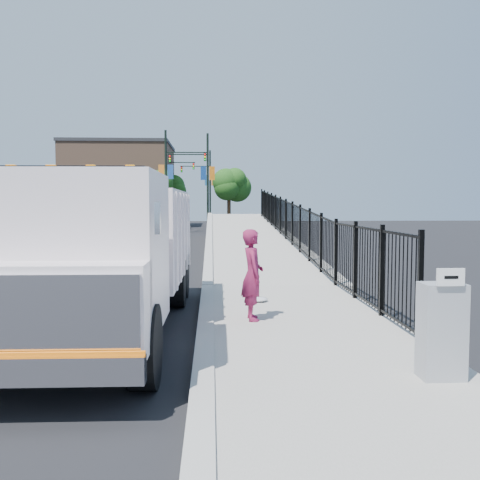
{
  "coord_description": "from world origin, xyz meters",
  "views": [
    {
      "loc": [
        0.12,
        -10.55,
        2.41
      ],
      "look_at": [
        0.79,
        2.0,
        1.53
      ],
      "focal_mm": 40.0,
      "sensor_mm": 36.0,
      "label": 1
    }
  ],
  "objects": [
    {
      "name": "ground",
      "position": [
        0.0,
        0.0,
        0.0
      ],
      "size": [
        120.0,
        120.0,
        0.0
      ],
      "primitive_type": "plane",
      "color": "black",
      "rests_on": "ground"
    },
    {
      "name": "sidewalk",
      "position": [
        1.93,
        -2.0,
        0.06
      ],
      "size": [
        3.55,
        12.0,
        0.12
      ],
      "primitive_type": "cube",
      "color": "#9E998E",
      "rests_on": "ground"
    },
    {
      "name": "curb",
      "position": [
        0.0,
        -2.0,
        0.08
      ],
      "size": [
        0.3,
        12.0,
        0.16
      ],
      "primitive_type": "cube",
      "color": "#ADAAA3",
      "rests_on": "ground"
    },
    {
      "name": "ramp",
      "position": [
        2.12,
        16.0,
        0.0
      ],
      "size": [
        3.95,
        24.06,
        3.19
      ],
      "primitive_type": "cube",
      "rotation": [
        0.06,
        0.0,
        0.0
      ],
      "color": "#9E998E",
      "rests_on": "ground"
    },
    {
      "name": "iron_fence",
      "position": [
        3.55,
        12.0,
        0.9
      ],
      "size": [
        0.1,
        28.0,
        1.8
      ],
      "primitive_type": "cube",
      "color": "black",
      "rests_on": "ground"
    },
    {
      "name": "truck",
      "position": [
        -1.87,
        -0.81,
        1.62
      ],
      "size": [
        2.87,
        8.46,
        2.89
      ],
      "rotation": [
        0.0,
        0.0,
        -0.01
      ],
      "color": "black",
      "rests_on": "ground"
    },
    {
      "name": "worker",
      "position": [
        0.91,
        -0.25,
        1.01
      ],
      "size": [
        0.48,
        0.68,
        1.78
      ],
      "primitive_type": "imported",
      "rotation": [
        0.0,
        0.0,
        1.65
      ],
      "color": "maroon",
      "rests_on": "sidewalk"
    },
    {
      "name": "utility_cabinet",
      "position": [
        3.1,
        -3.86,
        0.75
      ],
      "size": [
        0.55,
        0.4,
        1.25
      ],
      "primitive_type": "cube",
      "color": "gray",
      "rests_on": "sidewalk"
    },
    {
      "name": "arrow_sign",
      "position": [
        3.1,
        -4.08,
        1.48
      ],
      "size": [
        0.35,
        0.04,
        0.22
      ],
      "primitive_type": "cube",
      "color": "white",
      "rests_on": "utility_cabinet"
    },
    {
      "name": "debris",
      "position": [
        1.19,
        1.67,
        0.18
      ],
      "size": [
        0.45,
        0.45,
        0.11
      ],
      "primitive_type": "ellipsoid",
      "color": "silver",
      "rests_on": "sidewalk"
    },
    {
      "name": "light_pole_0",
      "position": [
        -3.11,
        31.41,
        4.36
      ],
      "size": [
        3.78,
        0.22,
        8.0
      ],
      "color": "black",
      "rests_on": "ground"
    },
    {
      "name": "light_pole_1",
      "position": [
        -0.49,
        33.13,
        4.36
      ],
      "size": [
        3.77,
        0.22,
        8.0
      ],
      "color": "black",
      "rests_on": "ground"
    },
    {
      "name": "light_pole_2",
      "position": [
        -4.35,
        41.88,
        4.36
      ],
      "size": [
        3.77,
        0.22,
        8.0
      ],
      "color": "black",
      "rests_on": "ground"
    },
    {
      "name": "light_pole_3",
      "position": [
        -0.34,
        47.16,
        4.36
      ],
      "size": [
        3.78,
        0.22,
        8.0
      ],
      "color": "black",
      "rests_on": "ground"
    },
    {
      "name": "tree_0",
      "position": [
        -4.26,
        36.38,
        3.92
      ],
      "size": [
        2.25,
        2.25,
        5.13
      ],
      "color": "#382314",
      "rests_on": "ground"
    },
    {
      "name": "tree_1",
      "position": [
        1.74,
        39.51,
        3.94
      ],
      "size": [
        2.48,
        2.48,
        5.24
      ],
      "color": "#382314",
      "rests_on": "ground"
    },
    {
      "name": "tree_2",
      "position": [
        -3.99,
        47.82,
        3.93
      ],
      "size": [
        2.42,
        2.42,
        5.21
      ],
      "color": "#382314",
      "rests_on": "ground"
    },
    {
      "name": "building",
      "position": [
        -9.0,
        44.0,
        4.0
      ],
      "size": [
        10.0,
        10.0,
        8.0
      ],
      "primitive_type": "cube",
      "color": "#8C664C",
      "rests_on": "ground"
    }
  ]
}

